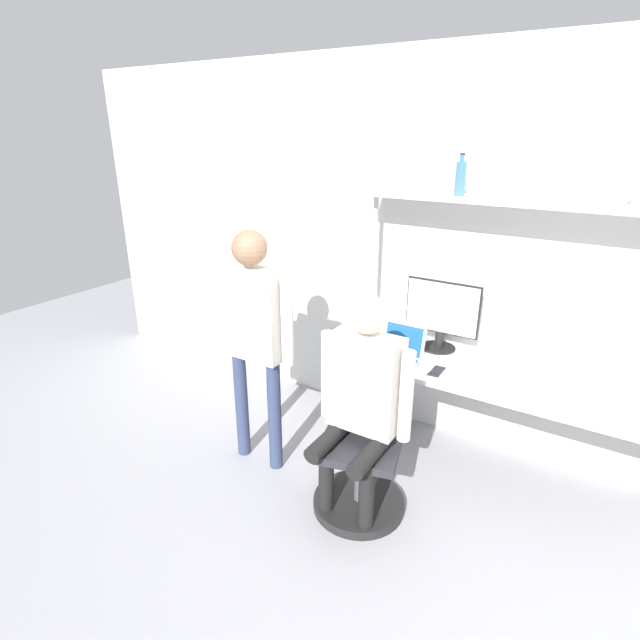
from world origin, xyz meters
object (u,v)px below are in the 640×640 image
(person_seated, at_px, (362,392))
(cell_phone, at_px, (437,371))
(monitor, at_px, (442,313))
(office_chair, at_px, (361,464))
(bottle_blue, at_px, (460,178))
(laptop, at_px, (401,349))
(person_standing, at_px, (253,322))

(person_seated, bearing_deg, cell_phone, 68.96)
(monitor, relative_size, office_chair, 0.55)
(office_chair, relative_size, bottle_blue, 3.66)
(monitor, distance_m, laptop, 0.39)
(bottle_blue, bearing_deg, laptop, -124.81)
(cell_phone, xyz_separation_m, person_standing, (-1.04, -0.53, 0.30))
(monitor, height_order, bottle_blue, bottle_blue)
(monitor, xyz_separation_m, person_standing, (-0.93, -0.89, 0.03))
(person_standing, bearing_deg, office_chair, -0.96)
(monitor, xyz_separation_m, person_seated, (-0.11, -0.95, -0.20))
(cell_phone, height_order, office_chair, office_chair)
(person_standing, height_order, bottle_blue, bottle_blue)
(person_seated, bearing_deg, laptop, 94.64)
(person_standing, bearing_deg, bottle_blue, 42.71)
(laptop, bearing_deg, monitor, 60.49)
(monitor, xyz_separation_m, laptop, (-0.16, -0.29, -0.20))
(laptop, xyz_separation_m, person_seated, (0.05, -0.66, 0.01))
(cell_phone, relative_size, person_seated, 0.11)
(monitor, height_order, laptop, monitor)
(office_chair, xyz_separation_m, bottle_blue, (0.16, 0.90, 1.62))
(cell_phone, relative_size, bottle_blue, 0.59)
(laptop, xyz_separation_m, bottle_blue, (0.20, 0.29, 1.10))
(laptop, xyz_separation_m, person_standing, (-0.76, -0.60, 0.24))
(office_chair, distance_m, person_seated, 0.53)
(monitor, distance_m, person_standing, 1.29)
(monitor, bearing_deg, bottle_blue, -0.43)
(monitor, relative_size, person_seated, 0.38)
(bottle_blue, bearing_deg, person_standing, -137.29)
(bottle_blue, bearing_deg, person_seated, -98.85)
(monitor, bearing_deg, office_chair, -97.65)
(monitor, xyz_separation_m, office_chair, (-0.12, -0.90, -0.72))
(office_chair, bearing_deg, cell_phone, 66.41)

